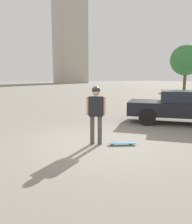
{
  "coord_description": "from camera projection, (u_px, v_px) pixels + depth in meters",
  "views": [
    {
      "loc": [
        3.34,
        5.47,
        2.0
      ],
      "look_at": [
        0.0,
        0.0,
        0.99
      ],
      "focal_mm": 35.0,
      "sensor_mm": 36.0,
      "label": 1
    }
  ],
  "objects": [
    {
      "name": "ground_plane",
      "position": [
        96.0,
        144.0,
        6.64
      ],
      "size": [
        220.0,
        220.0,
        0.0
      ],
      "primitive_type": "plane",
      "color": "gray"
    },
    {
      "name": "person",
      "position": [
        96.0,
        109.0,
        6.47
      ],
      "size": [
        0.47,
        0.41,
        1.76
      ],
      "rotation": [
        0.0,
        0.0,
        2.49
      ],
      "color": "#4C4742",
      "rests_on": "ground_plane"
    },
    {
      "name": "skateboard",
      "position": [
        123.0,
        143.0,
        6.54
      ],
      "size": [
        0.8,
        0.55,
        0.07
      ],
      "rotation": [
        0.0,
        0.0,
        -0.5
      ],
      "color": "#336693",
      "rests_on": "ground_plane"
    },
    {
      "name": "car_parked_near",
      "position": [
        183.0,
        106.0,
        9.61
      ],
      "size": [
        4.49,
        4.68,
        1.44
      ],
      "rotation": [
        0.0,
        0.0,
        -0.83
      ],
      "color": "black",
      "rests_on": "ground_plane"
    },
    {
      "name": "building_block_distant",
      "position": [
        69.0,
        26.0,
        82.43
      ],
      "size": [
        9.74,
        11.73,
        42.8
      ],
      "color": "#B2A899",
      "rests_on": "ground_plane"
    },
    {
      "name": "tree_distant",
      "position": [
        186.0,
        60.0,
        34.81
      ],
      "size": [
        4.89,
        4.89,
        7.27
      ],
      "color": "brown",
      "rests_on": "ground_plane"
    }
  ]
}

